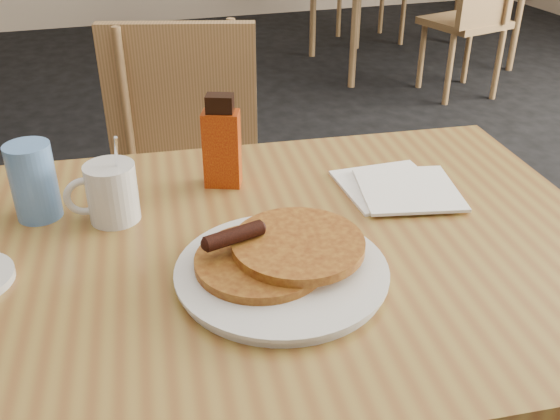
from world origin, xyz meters
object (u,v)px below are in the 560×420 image
Objects in this scene: main_table at (250,268)px; chair_neighbor_near at (475,8)px; syrup_bottle at (222,144)px; coffee_mug at (110,192)px; chair_main_far at (191,168)px; pancake_plate at (280,265)px; blue_tumbler at (34,181)px.

main_table is 1.49× the size of chair_neighbor_near.
main_table is 3.07m from chair_neighbor_near.
coffee_mug is at bearing -139.87° from syrup_bottle.
coffee_mug reaches higher than chair_neighbor_near.
chair_neighbor_near is at bearing 55.80° from chair_main_far.
coffee_mug is at bearing -95.81° from chair_main_far.
syrup_bottle reaches higher than chair_neighbor_near.
coffee_mug is 0.23m from syrup_bottle.
pancake_plate is 1.97× the size of coffee_mug.
main_table is 0.26m from syrup_bottle.
coffee_mug is at bearing 142.06° from main_table.
coffee_mug is at bearing -148.63° from chair_neighbor_near.
pancake_plate is at bearing -142.47° from chair_neighbor_near.
main_table is 0.40m from blue_tumbler.
chair_main_far is at bearing 56.06° from blue_tumbler.
blue_tumbler is at bearing 174.71° from coffee_mug.
chair_main_far is 0.66m from coffee_mug.
chair_neighbor_near is 3.13m from pancake_plate.
syrup_bottle reaches higher than pancake_plate.
syrup_bottle is at bearing 3.82° from blue_tumbler.
blue_tumbler is (-2.29, -2.15, 0.28)m from chair_neighbor_near.
coffee_mug reaches higher than main_table.
main_table is 1.44× the size of chair_main_far.
main_table is 0.11m from pancake_plate.
syrup_bottle is (0.01, 0.23, 0.12)m from main_table.
syrup_bottle is 0.34m from blue_tumbler.
chair_main_far is 2.89× the size of pancake_plate.
chair_neighbor_near is (1.95, 1.63, -0.02)m from chair_main_far.
chair_neighbor_near is 3.15m from blue_tumbler.
coffee_mug is 0.90× the size of syrup_bottle.
chair_main_far is 0.68m from blue_tumbler.
blue_tumbler is at bearing -150.86° from chair_neighbor_near.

